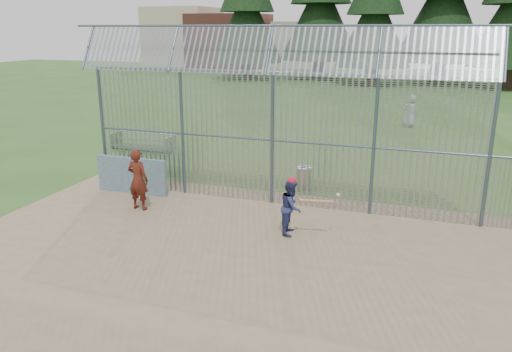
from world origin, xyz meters
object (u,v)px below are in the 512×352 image
at_px(dugout_wall, 132,175).
at_px(batter, 291,207).
at_px(bleacher, 143,141).
at_px(trash_can, 304,178).
at_px(onlooker, 138,180).

distance_m(dugout_wall, batter, 5.99).
height_order(dugout_wall, bleacher, dugout_wall).
bearing_deg(batter, trash_can, 3.54).
xyz_separation_m(dugout_wall, onlooker, (1.02, -1.24, 0.32)).
xyz_separation_m(onlooker, trash_can, (4.16, 3.61, -0.56)).
bearing_deg(onlooker, dugout_wall, -45.65).
relative_size(dugout_wall, bleacher, 0.83).
bearing_deg(trash_can, bleacher, 158.82).
relative_size(dugout_wall, onlooker, 1.36).
bearing_deg(bleacher, batter, -38.89).
relative_size(dugout_wall, trash_can, 3.05).
height_order(dugout_wall, onlooker, onlooker).
relative_size(batter, bleacher, 0.48).
bearing_deg(onlooker, batter, -178.82).
bearing_deg(bleacher, onlooker, -59.51).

